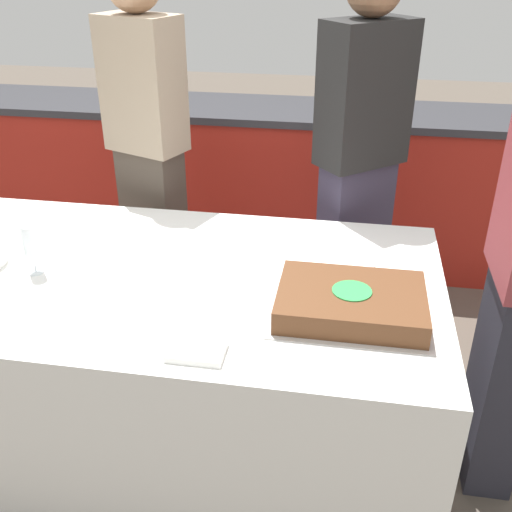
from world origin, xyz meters
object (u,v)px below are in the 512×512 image
Objects in this scene: cake at (351,302)px; person_standing_back at (148,151)px; wine_glass at (30,242)px; person_cutting_cake at (359,165)px.

person_standing_back is at bearing 136.59° from cake.
person_standing_back is at bearing 79.43° from wine_glass.
cake is 0.29× the size of person_standing_back.
wine_glass is 1.38m from person_cutting_cake.
person_cutting_cake is (1.10, 0.82, 0.05)m from wine_glass.
person_standing_back is at bearing -40.62° from person_cutting_cake.
wine_glass is 0.84m from person_standing_back.
cake is 0.91m from person_cutting_cake.
person_standing_back is (0.15, 0.82, 0.07)m from wine_glass.
person_standing_back reaches higher than cake.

